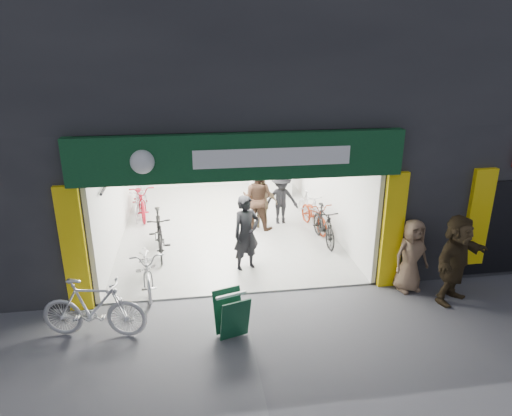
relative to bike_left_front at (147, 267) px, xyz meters
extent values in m
plane|color=#56565B|center=(1.98, -0.60, -0.52)|extent=(60.00, 60.00, 0.00)
cube|color=#232326|center=(2.98, 4.40, 5.23)|extent=(16.00, 10.00, 4.50)
cube|color=#232326|center=(-3.52, 4.40, 1.23)|extent=(5.00, 10.00, 3.50)
cube|color=#232326|center=(7.98, 4.40, 1.23)|extent=(6.00, 10.00, 3.50)
cube|color=#9E9E99|center=(1.98, 3.40, -0.50)|extent=(6.00, 8.00, 0.04)
cube|color=silver|center=(1.98, 7.50, 1.08)|extent=(6.00, 0.20, 3.20)
cube|color=silver|center=(-0.97, 3.40, 1.08)|extent=(0.10, 8.00, 3.20)
cube|color=silver|center=(4.93, 3.40, 1.08)|extent=(0.10, 8.00, 3.20)
cube|color=white|center=(1.98, 3.40, 2.73)|extent=(6.00, 8.00, 0.10)
cube|color=black|center=(1.98, -0.50, 2.83)|extent=(6.00, 0.30, 0.30)
cube|color=#0C381E|center=(1.98, -0.72, 2.53)|extent=(6.40, 0.25, 0.90)
cube|color=white|center=(2.58, -0.86, 2.53)|extent=(3.00, 0.02, 0.35)
cube|color=yellow|center=(-1.27, -0.66, 0.78)|extent=(0.45, 0.12, 2.60)
cube|color=yellow|center=(5.23, -0.66, 0.78)|extent=(0.45, 0.12, 2.60)
cube|color=yellow|center=(7.18, -0.66, 0.98)|extent=(0.50, 0.12, 2.20)
cylinder|color=black|center=(-0.84, 2.80, 1.58)|extent=(0.06, 5.00, 0.06)
cube|color=silver|center=(3.78, 5.90, -0.02)|extent=(1.40, 0.60, 1.00)
cube|color=white|center=(1.98, 0.60, 2.66)|extent=(1.30, 0.35, 0.04)
cube|color=white|center=(1.98, 2.40, 2.66)|extent=(1.30, 0.35, 0.04)
cube|color=white|center=(1.98, 4.20, 2.66)|extent=(1.30, 0.35, 0.04)
cube|color=white|center=(1.98, 6.00, 2.66)|extent=(1.30, 0.35, 0.04)
imported|color=#B7B7BC|center=(0.00, 0.00, 0.00)|extent=(0.95, 2.05, 1.03)
imported|color=black|center=(0.18, 1.69, 0.06)|extent=(0.71, 1.96, 1.15)
imported|color=maroon|center=(-0.52, 4.57, 0.03)|extent=(1.10, 2.17, 1.09)
imported|color=#AEADB2|center=(-0.52, 4.46, -0.03)|extent=(0.66, 1.68, 0.98)
imported|color=black|center=(4.48, 1.78, 0.00)|extent=(0.54, 1.73, 1.03)
imported|color=maroon|center=(4.48, 2.72, -0.07)|extent=(0.85, 1.77, 0.89)
imported|color=silver|center=(4.48, 3.27, -0.04)|extent=(0.72, 1.63, 0.95)
imported|color=silver|center=(-0.82, -1.64, 0.06)|extent=(1.99, 0.89, 1.16)
imported|color=black|center=(2.24, 0.55, 0.40)|extent=(0.79, 0.66, 1.83)
imported|color=#332117|center=(2.88, 3.02, 0.41)|extent=(1.12, 1.04, 1.85)
imported|color=black|center=(3.61, 3.24, 0.25)|extent=(1.01, 0.59, 1.54)
imported|color=#8B7151|center=(3.02, 3.03, 0.23)|extent=(0.88, 0.37, 1.50)
imported|color=#7B5F47|center=(5.59, -0.90, 0.30)|extent=(0.88, 0.66, 1.63)
imported|color=#392C1A|center=(6.26, -1.45, 0.43)|extent=(1.79, 1.40, 1.89)
cube|color=#104026|center=(1.69, -2.18, -0.07)|extent=(0.58, 0.35, 0.83)
cube|color=#104026|center=(1.59, -1.84, -0.07)|extent=(0.58, 0.35, 0.83)
cube|color=white|center=(1.64, -2.01, 0.33)|extent=(0.56, 0.21, 0.05)
camera|label=1|loc=(1.03, -9.10, 4.54)|focal=32.00mm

